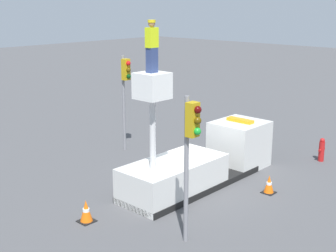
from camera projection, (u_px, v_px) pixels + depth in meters
name	position (u px, v px, depth m)	size (l,w,h in m)	color
ground_plane	(192.00, 186.00, 18.56)	(120.00, 120.00, 0.00)	#4C4C4F
bucket_truck	(202.00, 162.00, 18.76)	(7.55, 2.08, 4.76)	black
worker	(152.00, 46.00, 15.56)	(0.40, 0.26, 1.75)	navy
traffic_light_pole	(191.00, 141.00, 13.40)	(0.34, 0.57, 4.51)	gray
traffic_light_across	(125.00, 84.00, 22.25)	(0.34, 0.57, 4.65)	gray
fire_hydrant	(322.00, 150.00, 21.36)	(0.50, 0.26, 1.09)	red
traffic_cone_rear	(86.00, 211.00, 15.47)	(0.52, 0.52, 0.76)	black
traffic_cone_curbside	(269.00, 185.00, 17.82)	(0.47, 0.47, 0.71)	black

